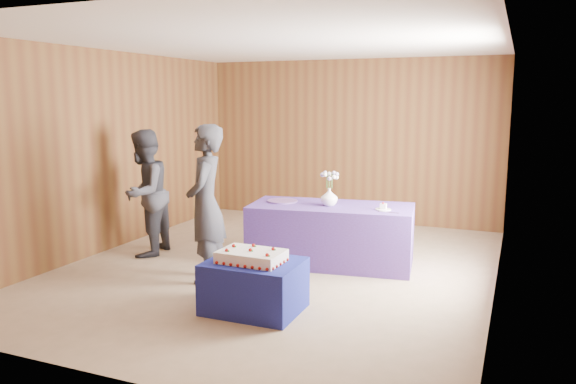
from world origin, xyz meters
The scene contains 13 objects.
ground centered at (0.00, 0.00, 0.00)m, with size 6.00×6.00×0.00m, color tan.
room_shell centered at (0.00, 0.00, 1.80)m, with size 5.04×6.04×2.72m.
cake_table centered at (0.34, -1.37, 0.25)m, with size 0.90×0.70×0.50m, color navy.
serving_table centered at (0.54, 0.43, 0.38)m, with size 2.00×0.90×0.75m, color #513799.
sheet_cake centered at (0.33, -1.40, 0.56)m, with size 0.65×0.45×0.15m.
vase centered at (0.52, 0.39, 0.86)m, with size 0.21×0.21×0.22m, color white.
flower_spray centered at (0.52, 0.39, 1.12)m, with size 0.24×0.23×0.18m.
platter centered at (-0.11, 0.41, 0.76)m, with size 0.39×0.39×0.02m, color #734E9C.
plate centered at (1.20, 0.38, 0.76)m, with size 0.19×0.19×0.01m, color silver.
cake_slice centered at (1.20, 0.38, 0.80)m, with size 0.07×0.06×0.09m.
knife centered at (1.29, 0.25, 0.75)m, with size 0.26×0.02×0.00m, color silver.
guest_left centered at (-0.56, -0.74, 0.89)m, with size 0.65×0.43×1.78m, color #32343B.
guest_right centered at (-1.86, -0.12, 0.83)m, with size 0.81×0.63×1.67m, color #373842.
Camera 1 is at (2.66, -6.09, 2.06)m, focal length 35.00 mm.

